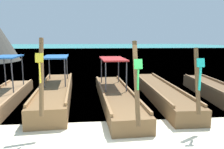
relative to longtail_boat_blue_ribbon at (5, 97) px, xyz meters
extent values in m
plane|color=beige|center=(4.41, -3.81, -0.31)|extent=(120.00, 120.00, 0.00)
plane|color=teal|center=(4.41, 57.73, -0.31)|extent=(120.00, 120.00, 0.00)
cube|color=olive|center=(0.00, 0.00, -0.08)|extent=(1.49, 5.47, 0.46)
cube|color=#AF7F52|center=(0.53, 0.04, 0.20)|extent=(0.41, 4.97, 0.10)
cylinder|color=#4C4C51|center=(0.41, -0.11, 0.86)|extent=(0.05, 0.05, 1.42)
cylinder|color=#4C4C51|center=(-0.49, 1.46, 0.86)|extent=(0.05, 0.05, 1.42)
cylinder|color=#4C4C51|center=(0.30, 1.51, 0.86)|extent=(0.05, 0.05, 1.42)
cube|color=#235BA3|center=(-0.04, 0.68, 1.59)|extent=(1.08, 1.88, 0.06)
cube|color=brown|center=(2.00, 0.36, 0.00)|extent=(1.70, 6.44, 0.63)
cube|color=#996C3F|center=(1.41, 0.32, 0.37)|extent=(0.49, 5.85, 0.10)
cube|color=#996C3F|center=(2.58, 0.40, 0.37)|extent=(0.49, 5.85, 0.10)
cylinder|color=brown|center=(2.23, -2.99, 1.34)|extent=(0.17, 0.77, 2.08)
cube|color=yellow|center=(2.24, -3.16, 1.85)|extent=(0.21, 0.14, 0.25)
cube|color=yellow|center=(2.25, -3.18, 1.46)|extent=(0.04, 0.08, 0.54)
cylinder|color=#4C4C51|center=(1.57, 0.17, 0.91)|extent=(0.05, 0.05, 1.19)
cylinder|color=#4C4C51|center=(2.45, 0.23, 0.91)|extent=(0.05, 0.05, 1.19)
cylinder|color=#4C4C51|center=(1.43, 2.07, 0.91)|extent=(0.05, 0.05, 1.19)
cylinder|color=#4C4C51|center=(2.31, 2.14, 0.91)|extent=(0.05, 0.05, 1.19)
cube|color=#235BA3|center=(1.94, 1.15, 1.54)|extent=(1.21, 2.18, 0.06)
cube|color=brown|center=(4.57, -0.21, -0.06)|extent=(1.52, 6.66, 0.51)
cube|color=brown|center=(3.99, -0.24, 0.24)|extent=(0.36, 6.08, 0.10)
cube|color=brown|center=(5.14, -0.18, 0.24)|extent=(0.36, 6.08, 0.10)
cylinder|color=brown|center=(4.72, -3.64, 1.24)|extent=(0.15, 0.68, 2.12)
cube|color=green|center=(4.73, -3.77, 1.73)|extent=(0.21, 0.13, 0.25)
cube|color=green|center=(4.73, -3.79, 1.35)|extent=(0.03, 0.08, 0.52)
cylinder|color=#4C4C51|center=(4.14, -0.40, 0.82)|extent=(0.05, 0.05, 1.24)
cylinder|color=#4C4C51|center=(5.00, -0.36, 0.82)|extent=(0.05, 0.05, 1.24)
cylinder|color=#4C4C51|center=(4.05, 1.58, 0.82)|extent=(0.05, 0.05, 1.24)
cylinder|color=#4C4C51|center=(4.91, 1.62, 0.82)|extent=(0.05, 0.05, 1.24)
cube|color=#AD2323|center=(4.53, 0.61, 1.47)|extent=(1.14, 2.23, 0.06)
cube|color=brown|center=(6.63, 0.30, -0.03)|extent=(1.20, 6.79, 0.55)
cube|color=brown|center=(6.12, 0.31, 0.29)|extent=(0.17, 6.24, 0.10)
cube|color=brown|center=(7.14, 0.30, 0.29)|extent=(0.17, 6.24, 0.10)
cylinder|color=brown|center=(6.58, -3.15, 1.16)|extent=(0.13, 0.54, 1.87)
cube|color=#1ECCBC|center=(6.58, -3.27, 1.69)|extent=(0.20, 0.12, 0.25)
cube|color=#1ECCBC|center=(6.58, -3.29, 1.25)|extent=(0.03, 0.08, 0.65)
cube|color=brown|center=(9.15, 0.24, -0.02)|extent=(1.49, 5.25, 0.58)
cube|color=brown|center=(8.68, 0.28, 0.32)|extent=(0.51, 4.75, 0.10)
cube|color=brown|center=(9.62, 0.20, 0.32)|extent=(0.51, 4.75, 0.10)
camera|label=1|loc=(3.63, -8.81, 2.32)|focal=33.98mm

